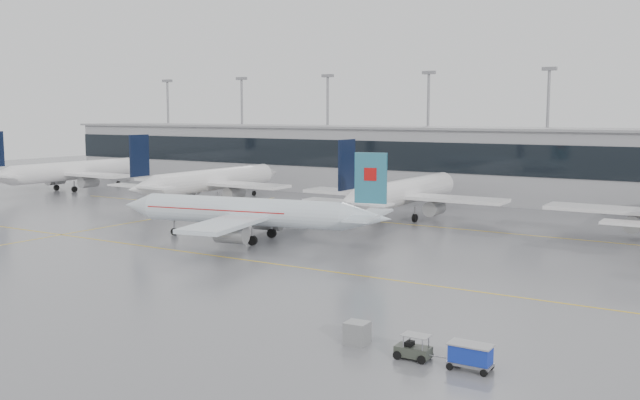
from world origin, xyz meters
The scene contains 15 objects.
ground centered at (0.00, 0.00, 0.00)m, with size 320.00×320.00×0.00m, color slate.
taxi_line_main centered at (0.00, 0.00, 0.01)m, with size 120.00×0.25×0.01m, color gold.
taxi_line_north centered at (0.00, 30.00, 0.01)m, with size 120.00×0.25×0.01m, color gold.
taxi_line_cross centered at (-30.00, 15.00, 0.01)m, with size 0.25×60.00×0.01m, color gold.
terminal centered at (0.00, 62.00, 6.00)m, with size 180.00×15.00×12.00m, color #99999D.
terminal_glass centered at (0.00, 54.45, 7.50)m, with size 180.00×0.20×5.00m, color black.
terminal_roof centered at (0.00, 62.00, 12.20)m, with size 182.00×16.00×0.40m, color gray.
light_masts centered at (0.00, 68.00, 13.34)m, with size 156.40×1.00×22.60m.
air_canada_jet centered at (-7.45, 9.15, 3.34)m, with size 34.38×27.32×10.62m.
parked_jet_a centered at (-70.00, 33.69, 3.71)m, with size 29.64×36.96×11.72m.
parked_jet_b centered at (-35.00, 33.69, 3.71)m, with size 29.64×36.96×11.72m.
parked_jet_c centered at (0.00, 33.69, 3.71)m, with size 29.64×36.96×11.72m.
baggage_tug centered at (25.30, -17.94, 0.55)m, with size 3.19×1.36×1.55m.
baggage_cart centered at (28.90, -17.88, 0.92)m, with size 2.57×1.47×1.57m.
gse_unit centered at (21.01, -17.23, 0.73)m, with size 1.46×1.35×1.46m, color gray.
Camera 1 is at (42.58, -56.48, 14.91)m, focal length 40.00 mm.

